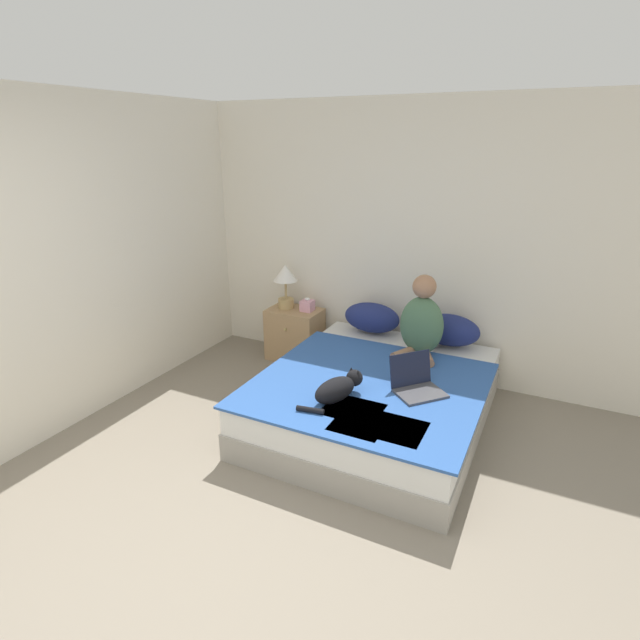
{
  "coord_description": "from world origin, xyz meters",
  "views": [
    {
      "loc": [
        1.36,
        -1.4,
        2.2
      ],
      "look_at": [
        -0.35,
        2.05,
        0.79
      ],
      "focal_mm": 28.0,
      "sensor_mm": 36.0,
      "label": 1
    }
  ],
  "objects": [
    {
      "name": "ground_plane",
      "position": [
        0.0,
        0.0,
        0.0
      ],
      "size": [
        16.0,
        16.0,
        0.0
      ],
      "primitive_type": "plane",
      "color": "gray"
    },
    {
      "name": "wall_back",
      "position": [
        0.0,
        3.08,
        1.27
      ],
      "size": [
        5.02,
        0.05,
        2.55
      ],
      "color": "silver",
      "rests_on": "ground_plane"
    },
    {
      "name": "wall_side",
      "position": [
        -2.03,
        1.53,
        1.27
      ],
      "size": [
        0.05,
        4.05,
        2.55
      ],
      "color": "silver",
      "rests_on": "ground_plane"
    },
    {
      "name": "bed",
      "position": [
        0.18,
        2.0,
        0.22
      ],
      "size": [
        1.69,
        2.01,
        0.44
      ],
      "color": "#9E998E",
      "rests_on": "ground_plane"
    },
    {
      "name": "pillow_near",
      "position": [
        -0.19,
        2.84,
        0.58
      ],
      "size": [
        0.54,
        0.3,
        0.29
      ],
      "color": "navy",
      "rests_on": "bed"
    },
    {
      "name": "pillow_far",
      "position": [
        0.55,
        2.84,
        0.58
      ],
      "size": [
        0.54,
        0.3,
        0.29
      ],
      "color": "navy",
      "rests_on": "bed"
    },
    {
      "name": "person_sitting",
      "position": [
        0.38,
        2.53,
        0.74
      ],
      "size": [
        0.38,
        0.37,
        0.7
      ],
      "color": "#476B4C",
      "rests_on": "bed"
    },
    {
      "name": "cat_tabby",
      "position": [
        0.08,
        1.48,
        0.53
      ],
      "size": [
        0.33,
        0.5,
        0.19
      ],
      "rotation": [
        0.0,
        0.0,
        1.21
      ],
      "color": "black",
      "rests_on": "bed"
    },
    {
      "name": "laptop_open",
      "position": [
        0.54,
        1.85,
        0.5
      ],
      "size": [
        0.45,
        0.46,
        0.26
      ],
      "rotation": [
        0.0,
        0.0,
        0.84
      ],
      "color": "#424247",
      "rests_on": "bed"
    },
    {
      "name": "nightstand",
      "position": [
        -1.02,
        2.82,
        0.27
      ],
      "size": [
        0.54,
        0.39,
        0.54
      ],
      "color": "tan",
      "rests_on": "ground_plane"
    },
    {
      "name": "table_lamp",
      "position": [
        -1.13,
        2.84,
        0.85
      ],
      "size": [
        0.25,
        0.25,
        0.46
      ],
      "color": "tan",
      "rests_on": "nightstand"
    },
    {
      "name": "tissue_box",
      "position": [
        -0.89,
        2.85,
        0.6
      ],
      "size": [
        0.12,
        0.12,
        0.14
      ],
      "color": "#E09EB2",
      "rests_on": "nightstand"
    }
  ]
}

